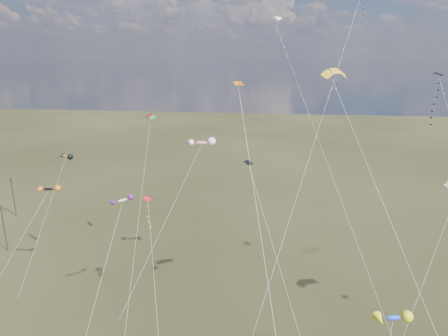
# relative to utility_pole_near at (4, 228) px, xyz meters

# --- Properties ---
(utility_pole_near) EXTENTS (1.40, 0.20, 8.00)m
(utility_pole_near) POSITION_rel_utility_pole_near_xyz_m (0.00, 0.00, 0.00)
(utility_pole_near) COLOR black
(utility_pole_near) RESTS_ON ground
(utility_pole_far) EXTENTS (1.40, 0.20, 8.00)m
(utility_pole_far) POSITION_rel_utility_pole_near_xyz_m (-8.00, 14.00, 0.00)
(utility_pole_far) COLOR black
(utility_pole_far) RESTS_ON ground
(diamond_black_high) EXTENTS (5.75, 20.81, 29.43)m
(diamond_black_high) POSITION_rel_utility_pole_near_xyz_m (61.52, -8.28, 20.86)
(diamond_black_high) COLOR black
(diamond_black_high) RESTS_ON ground
(diamond_navy_tall) EXTENTS (15.11, 33.13, 40.58)m
(diamond_navy_tall) POSITION_rel_utility_pole_near_xyz_m (53.14, 1.81, 30.26)
(diamond_navy_tall) COLOR #0C0B4A
(diamond_navy_tall) RESTS_ON ground
(diamond_black_mid) EXTENTS (8.70, 13.50, 20.01)m
(diamond_black_mid) POSITION_rel_utility_pole_near_xyz_m (43.01, -15.92, 10.24)
(diamond_black_mid) COLOR black
(diamond_black_mid) RESTS_ON ground
(diamond_red_low) EXTENTS (5.04, 12.20, 14.83)m
(diamond_red_low) POSITION_rel_utility_pole_near_xyz_m (28.89, -11.96, 7.98)
(diamond_red_low) COLOR red
(diamond_red_low) RESTS_ON ground
(diamond_orange_center) EXTENTS (7.36, 19.62, 29.05)m
(diamond_orange_center) POSITION_rel_utility_pole_near_xyz_m (42.62, -26.47, 14.92)
(diamond_orange_center) COLOR #E36702
(diamond_orange_center) RESTS_ON ground
(parafoil_yellow) EXTENTS (13.26, 21.37, 30.49)m
(parafoil_yellow) POSITION_rel_utility_pole_near_xyz_m (49.06, -15.51, 25.59)
(parafoil_yellow) COLOR gold
(parafoil_yellow) RESTS_ON ground
(parafoil_blue_white) EXTENTS (15.92, 27.66, 37.31)m
(parafoil_blue_white) POSITION_rel_utility_pole_near_xyz_m (43.14, 9.51, 32.24)
(parafoil_blue_white) COLOR blue
(parafoil_blue_white) RESTS_ON ground
(parafoil_tricolor) EXTENTS (3.02, 20.15, 23.45)m
(parafoil_tricolor) POSITION_rel_utility_pole_near_xyz_m (25.50, 0.56, 18.67)
(parafoil_tricolor) COLOR yellow
(parafoil_tricolor) RESTS_ON ground
(novelty_black_orange) EXTENTS (7.30, 9.35, 13.97)m
(novelty_black_orange) POSITION_rel_utility_pole_near_xyz_m (12.73, -6.43, 9.34)
(novelty_black_orange) COLOR black
(novelty_black_orange) RESTS_ON ground
(novelty_orange_black) EXTENTS (5.31, 10.08, 17.99)m
(novelty_orange_black) POSITION_rel_utility_pole_near_xyz_m (14.23, -3.73, 13.35)
(novelty_orange_black) COLOR #BF6919
(novelty_orange_black) RESTS_ON ground
(novelty_white_purple) EXTENTS (2.74, 12.82, 15.26)m
(novelty_white_purple) POSITION_rel_utility_pole_near_xyz_m (26.07, -12.96, 10.68)
(novelty_white_purple) COLOR silver
(novelty_white_purple) RESTS_ON ground
(novelty_redwhite_stripe) EXTENTS (10.06, 13.10, 20.64)m
(novelty_redwhite_stripe) POSITION_rel_utility_pole_near_xyz_m (33.76, -3.39, 15.81)
(novelty_redwhite_stripe) COLOR red
(novelty_redwhite_stripe) RESTS_ON ground
(novelty_blue_yellow) EXTENTS (5.86, 12.16, 14.77)m
(novelty_blue_yellow) POSITION_rel_utility_pole_near_xyz_m (51.90, -30.78, 10.16)
(novelty_blue_yellow) COLOR blue
(novelty_blue_yellow) RESTS_ON ground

